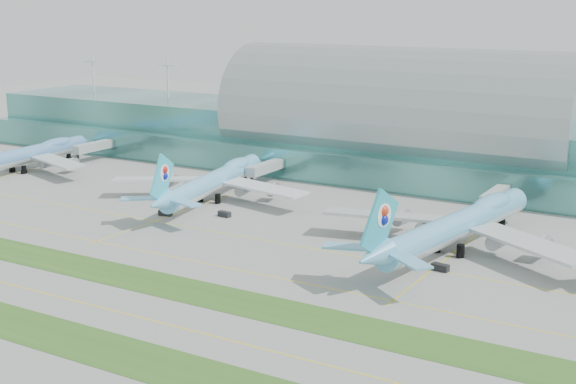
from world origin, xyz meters
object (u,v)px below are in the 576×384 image
Objects in this scene: airliner_b at (215,180)px; airliner_c at (459,223)px; terminal at (399,133)px; airliner_a at (26,154)px.

airliner_b is 79.96m from airliner_c.
terminal reaches higher than airliner_b.
airliner_a is at bearing 169.56° from airliner_b.
airliner_a is 0.89× the size of airliner_c.
airliner_c is at bearing -7.86° from airliner_a.
terminal is at bearing 24.25° from airliner_a.
airliner_a is 160.50m from airliner_c.
airliner_c is (160.08, -11.69, 0.73)m from airliner_a.
terminal is at bearing 131.41° from airliner_c.
terminal is 85.92m from airliner_c.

